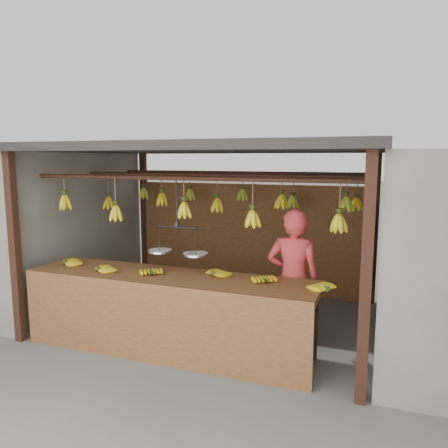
% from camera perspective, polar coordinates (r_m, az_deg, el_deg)
% --- Properties ---
extents(ground, '(80.00, 80.00, 0.00)m').
position_cam_1_polar(ground, '(6.23, -0.98, -12.30)').
color(ground, '#5B5B57').
extents(stall, '(4.30, 3.30, 2.40)m').
position_cam_1_polar(stall, '(6.13, 0.09, 6.25)').
color(stall, black).
rests_on(stall, ground).
extents(neighbor_left, '(3.00, 3.00, 2.30)m').
position_cam_1_polar(neighbor_left, '(7.95, -25.96, -0.03)').
color(neighbor_left, slate).
rests_on(neighbor_left, ground).
extents(counter, '(3.64, 0.78, 0.96)m').
position_cam_1_polar(counter, '(5.00, -7.73, -9.18)').
color(counter, brown).
rests_on(counter, ground).
extents(hanging_bananas, '(3.60, 2.24, 0.39)m').
position_cam_1_polar(hanging_bananas, '(5.84, -0.94, 2.69)').
color(hanging_bananas, gold).
rests_on(hanging_bananas, ground).
extents(balance_scale, '(0.73, 0.29, 0.87)m').
position_cam_1_polar(balance_scale, '(5.05, -6.14, -3.22)').
color(balance_scale, black).
rests_on(balance_scale, ground).
extents(vendor, '(0.64, 0.46, 1.67)m').
position_cam_1_polar(vendor, '(5.10, 9.00, -7.29)').
color(vendor, '#BF3333').
rests_on(vendor, ground).
extents(bag_bundles, '(0.08, 0.26, 1.20)m').
position_cam_1_polar(bag_bundles, '(6.89, 18.50, -2.25)').
color(bag_bundles, yellow).
rests_on(bag_bundles, ground).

